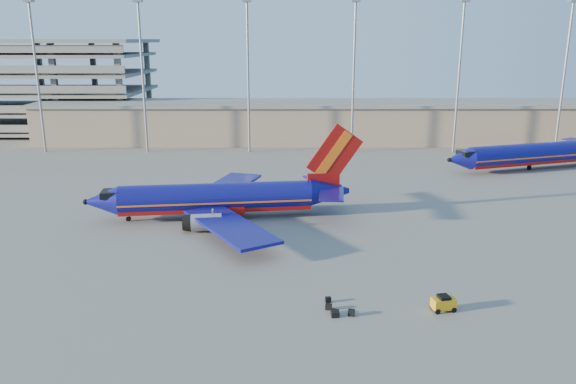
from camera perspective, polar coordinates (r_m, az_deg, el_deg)
The scene contains 8 objects.
ground at distance 65.91m, azimuth -2.15°, elevation -3.65°, with size 220.00×220.00×0.00m, color slate.
terminal_building at distance 121.76m, azimuth 3.52°, elevation 7.18°, with size 122.00×16.00×8.50m.
parking_garage at distance 151.09m, azimuth -25.75°, elevation 10.12°, with size 62.00×32.00×21.40m.
light_mast_row at distance 108.42m, azimuth 1.32°, elevation 13.24°, with size 101.60×1.60×28.65m.
aircraft_main at distance 69.30m, azimuth -6.64°, elevation -0.67°, with size 33.86×32.40×11.49m.
aircraft_second at distance 103.74m, azimuth 23.81°, elevation 3.59°, with size 33.70×17.51×11.77m.
baggage_tug at distance 48.03m, azimuth 15.51°, elevation -10.80°, with size 2.03×1.45×1.33m.
luggage_pile at distance 46.44m, azimuth 4.92°, elevation -11.83°, with size 2.34×3.04×0.53m.
Camera 1 is at (2.34, -62.32, 21.32)m, focal length 35.00 mm.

